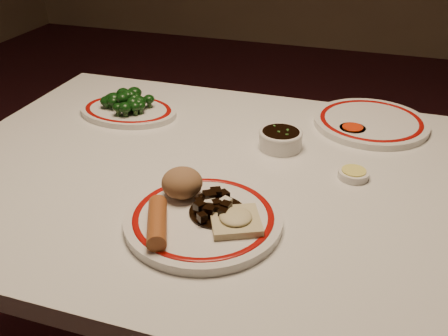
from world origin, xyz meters
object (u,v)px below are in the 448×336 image
(fried_wonton, at_px, (236,220))
(main_plate, at_px, (203,219))
(stirfry_heap, at_px, (216,207))
(soy_bowl, at_px, (280,140))
(rice_mound, at_px, (182,183))
(dining_table, at_px, (214,205))
(spring_roll, at_px, (157,222))
(broccoli_plate, at_px, (128,111))
(broccoli_pile, at_px, (126,100))

(fried_wonton, bearing_deg, main_plate, 172.79)
(fried_wonton, bearing_deg, stirfry_heap, 152.28)
(stirfry_heap, height_order, soy_bowl, stirfry_heap)
(rice_mound, bearing_deg, fried_wonton, -25.29)
(dining_table, relative_size, spring_roll, 9.88)
(fried_wonton, height_order, soy_bowl, same)
(spring_roll, distance_m, broccoli_plate, 0.55)
(fried_wonton, xyz_separation_m, soy_bowl, (0.01, 0.34, -0.01))
(broccoli_plate, height_order, broccoli_pile, broccoli_pile)
(rice_mound, bearing_deg, dining_table, 84.39)
(dining_table, xyz_separation_m, broccoli_pile, (-0.31, 0.20, 0.13))
(dining_table, distance_m, broccoli_pile, 0.39)
(main_plate, bearing_deg, broccoli_plate, 131.88)
(spring_roll, bearing_deg, main_plate, 23.40)
(rice_mound, relative_size, spring_roll, 0.64)
(main_plate, bearing_deg, dining_table, 103.78)
(dining_table, relative_size, rice_mound, 15.42)
(main_plate, xyz_separation_m, fried_wonton, (0.06, -0.01, 0.02))
(fried_wonton, xyz_separation_m, broccoli_plate, (-0.42, 0.40, -0.02))
(rice_mound, relative_size, soy_bowl, 0.79)
(stirfry_heap, bearing_deg, main_plate, -139.62)
(spring_roll, distance_m, fried_wonton, 0.13)
(main_plate, bearing_deg, soy_bowl, 78.37)
(dining_table, distance_m, soy_bowl, 0.21)
(dining_table, height_order, stirfry_heap, stirfry_heap)
(dining_table, height_order, spring_roll, spring_roll)
(spring_roll, height_order, broccoli_pile, broccoli_pile)
(broccoli_pile, height_order, soy_bowl, broccoli_pile)
(stirfry_heap, bearing_deg, spring_roll, -134.54)
(rice_mound, height_order, broccoli_plate, rice_mound)
(rice_mound, bearing_deg, broccoli_pile, 130.82)
(dining_table, distance_m, broccoli_plate, 0.38)
(main_plate, xyz_separation_m, rice_mound, (-0.06, 0.05, 0.04))
(dining_table, height_order, broccoli_plate, broccoli_plate)
(dining_table, xyz_separation_m, stirfry_heap, (0.06, -0.17, 0.12))
(rice_mound, bearing_deg, broccoli_plate, 130.45)
(stirfry_heap, xyz_separation_m, broccoli_pile, (-0.37, 0.38, 0.01))
(spring_roll, bearing_deg, broccoli_plate, 99.25)
(dining_table, xyz_separation_m, fried_wonton, (0.11, -0.20, 0.12))
(rice_mound, xyz_separation_m, stirfry_heap, (0.08, -0.03, -0.02))
(spring_roll, relative_size, broccoli_plate, 0.45)
(spring_roll, relative_size, fried_wonton, 1.08)
(dining_table, bearing_deg, broccoli_plate, 146.20)
(rice_mound, distance_m, soy_bowl, 0.31)
(dining_table, height_order, fried_wonton, fried_wonton)
(dining_table, xyz_separation_m, rice_mound, (-0.01, -0.14, 0.14))
(broccoli_plate, bearing_deg, fried_wonton, -44.04)
(stirfry_heap, xyz_separation_m, broccoli_plate, (-0.37, 0.38, -0.02))
(stirfry_heap, distance_m, broccoli_plate, 0.53)
(dining_table, distance_m, rice_mound, 0.20)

